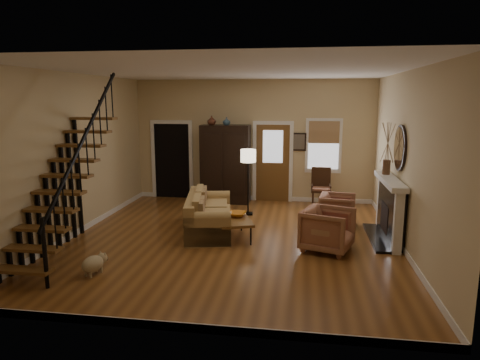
# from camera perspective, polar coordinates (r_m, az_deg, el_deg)

# --- Properties ---
(room) EXTENTS (7.00, 7.33, 3.30)m
(room) POSITION_cam_1_polar(r_m,az_deg,el_deg) (10.10, -1.76, 3.49)
(room) COLOR brown
(room) RESTS_ON ground
(staircase) EXTENTS (0.94, 2.80, 3.20)m
(staircase) POSITION_cam_1_polar(r_m,az_deg,el_deg) (8.04, -22.66, 1.47)
(staircase) COLOR brown
(staircase) RESTS_ON ground
(fireplace) EXTENTS (0.33, 1.95, 2.30)m
(fireplace) POSITION_cam_1_polar(r_m,az_deg,el_deg) (9.01, 19.54, -2.98)
(fireplace) COLOR black
(fireplace) RESTS_ON ground
(armoire) EXTENTS (1.30, 0.60, 2.10)m
(armoire) POSITION_cam_1_polar(r_m,az_deg,el_deg) (11.56, -1.93, 2.14)
(armoire) COLOR black
(armoire) RESTS_ON ground
(vase_a) EXTENTS (0.24, 0.24, 0.25)m
(vase_a) POSITION_cam_1_polar(r_m,az_deg,el_deg) (11.42, -3.80, 7.93)
(vase_a) COLOR #4C2619
(vase_a) RESTS_ON armoire
(vase_b) EXTENTS (0.20, 0.20, 0.21)m
(vase_b) POSITION_cam_1_polar(r_m,az_deg,el_deg) (11.34, -1.81, 7.84)
(vase_b) COLOR #334C60
(vase_b) RESTS_ON armoire
(sofa) EXTENTS (1.26, 2.21, 0.78)m
(sofa) POSITION_cam_1_polar(r_m,az_deg,el_deg) (9.11, -4.13, -4.50)
(sofa) COLOR #A4814A
(sofa) RESTS_ON ground
(coffee_table) EXTENTS (0.96, 1.24, 0.42)m
(coffee_table) POSITION_cam_1_polar(r_m,az_deg,el_deg) (8.69, -0.87, -6.46)
(coffee_table) COLOR brown
(coffee_table) RESTS_ON ground
(bowl) EXTENTS (0.37, 0.37, 0.09)m
(bowl) POSITION_cam_1_polar(r_m,az_deg,el_deg) (8.76, -0.39, -4.59)
(bowl) COLOR orange
(bowl) RESTS_ON coffee_table
(books) EXTENTS (0.20, 0.27, 0.05)m
(books) POSITION_cam_1_polar(r_m,az_deg,el_deg) (8.36, -2.02, -5.49)
(books) COLOR beige
(books) RESTS_ON coffee_table
(armchair_left) EXTENTS (1.11, 1.09, 0.80)m
(armchair_left) POSITION_cam_1_polar(r_m,az_deg,el_deg) (8.13, 11.62, -6.52)
(armchair_left) COLOR brown
(armchair_left) RESTS_ON ground
(armchair_right) EXTENTS (0.87, 0.85, 0.70)m
(armchair_right) POSITION_cam_1_polar(r_m,az_deg,el_deg) (9.79, 12.87, -3.89)
(armchair_right) COLOR brown
(armchair_right) RESTS_ON ground
(floor_lamp) EXTENTS (0.41, 0.41, 1.60)m
(floor_lamp) POSITION_cam_1_polar(r_m,az_deg,el_deg) (10.32, 1.09, -0.31)
(floor_lamp) COLOR black
(floor_lamp) RESTS_ON ground
(side_chair) EXTENTS (0.54, 0.54, 1.02)m
(side_chair) POSITION_cam_1_polar(r_m,az_deg,el_deg) (11.29, 10.74, -1.04)
(side_chair) COLOR #351F10
(side_chair) RESTS_ON ground
(dog) EXTENTS (0.40, 0.51, 0.32)m
(dog) POSITION_cam_1_polar(r_m,az_deg,el_deg) (7.37, -19.03, -10.69)
(dog) COLOR #C7B488
(dog) RESTS_ON ground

